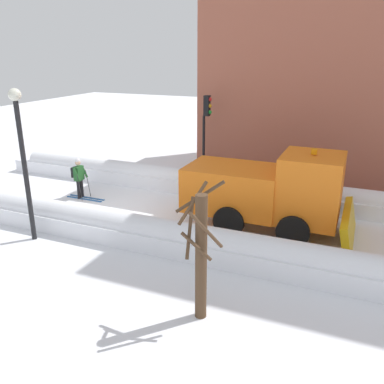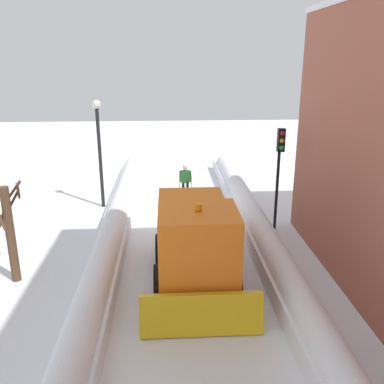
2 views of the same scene
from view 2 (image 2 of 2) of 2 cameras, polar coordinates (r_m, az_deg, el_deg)
name	(u,v)px [view 2 (image 2 of 2)]	position (r m, az deg, el deg)	size (l,w,h in m)	color
ground_plane	(200,363)	(10.55, 1.13, -22.52)	(80.00, 80.00, 0.00)	white
snowbank_left	(319,341)	(10.81, 17.13, -19.08)	(1.10, 36.00, 1.08)	white
snowbank_right	(77,351)	(10.45, -15.54, -20.39)	(1.10, 36.00, 1.07)	white
plow_truck	(195,238)	(13.07, 0.38, -6.34)	(3.20, 5.98, 3.12)	orange
skier	(185,179)	(21.08, -0.93, 1.82)	(0.62, 1.80, 1.81)	black
traffic_light_pole	(279,160)	(16.76, 11.96, 4.28)	(0.28, 0.42, 4.27)	black
street_lamp	(99,141)	(19.71, -12.70, 6.91)	(0.40, 0.40, 5.08)	black
bare_tree_near	(10,231)	(14.16, -23.76, -4.95)	(1.07, 1.23, 3.40)	#4D3724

